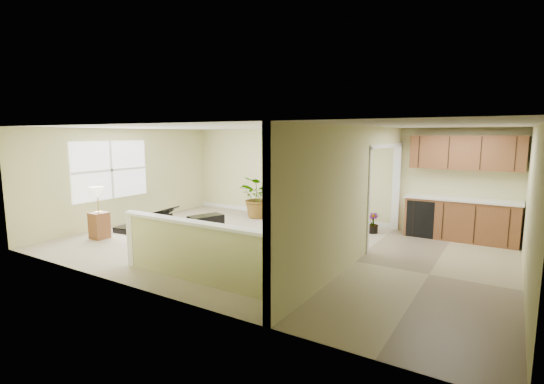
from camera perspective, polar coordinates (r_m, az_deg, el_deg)
The scene contains 20 objects.
floor at distance 8.37m, azimuth -0.14°, elevation -7.94°, with size 9.00×9.00×0.00m, color tan.
back_wall at distance 10.75m, azimuth 8.32°, elevation 2.40°, with size 9.00×0.04×2.50m, color beige.
front_wall at distance 5.81m, azimuth -15.97°, elevation -2.87°, with size 9.00×0.04×2.50m, color beige.
left_wall at distance 11.14m, azimuth -20.23°, elevation 2.18°, with size 0.04×6.00×2.50m, color beige.
right_wall at distance 6.92m, azimuth 33.44°, elevation -2.18°, with size 0.04×6.00×2.50m, color beige.
ceiling at distance 8.03m, azimuth -0.15°, elevation 9.44°, with size 9.00×6.00×0.04m, color silver.
kitchen_vinyl at distance 7.30m, azimuth 21.80°, elevation -11.01°, with size 2.70×6.00×0.01m, color tan.
interior_partition at distance 7.57m, azimuth 12.55°, elevation -0.43°, with size 0.18×5.99×2.50m.
pony_half_wall at distance 6.41m, azimuth -10.58°, elevation -8.37°, with size 3.42×0.22×1.00m.
left_window at distance 10.81m, azimuth -22.32°, elevation 2.96°, with size 0.05×2.15×1.45m, color white.
wall_art_left at distance 11.10m, azimuth 3.80°, elevation 5.25°, with size 0.48×0.04×0.58m.
wall_mirror at distance 10.57m, azimuth 9.82°, elevation 5.26°, with size 0.55×0.04×0.55m.
kitchen_cabinets at distance 9.73m, azimuth 25.13°, elevation -1.19°, with size 2.36×0.65×2.33m.
piano at distance 10.18m, azimuth -16.90°, elevation -2.33°, with size 1.65×1.70×1.26m.
piano_bench at distance 9.19m, azimuth -9.53°, elevation -4.92°, with size 0.39×0.77×0.51m, color black.
loveseat at distance 10.20m, azimuth 7.39°, elevation -3.00°, with size 1.99×1.54×0.93m.
accent_table at distance 11.05m, azimuth 0.70°, elevation -1.71°, with size 0.45×0.45×0.65m.
palm_plant at distance 11.09m, azimuth -1.90°, elevation -0.82°, with size 1.32×1.24×1.18m.
small_plant at distance 9.77m, azimuth 14.37°, elevation -4.57°, with size 0.31×0.31×0.49m.
lamp_stand at distance 9.75m, azimuth -23.79°, elevation -3.29°, with size 0.35×0.35×1.18m.
Camera 1 is at (4.24, -6.82, 2.35)m, focal length 26.00 mm.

